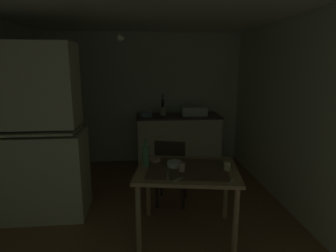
{
  "coord_description": "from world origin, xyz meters",
  "views": [
    {
      "loc": [
        -0.04,
        -3.31,
        1.82
      ],
      "look_at": [
        0.3,
        0.13,
        1.06
      ],
      "focal_mm": 29.71,
      "sensor_mm": 36.0,
      "label": 1
    }
  ],
  "objects": [
    {
      "name": "pendant_bulb",
      "position": [
        -0.26,
        0.09,
        2.13
      ],
      "size": [
        0.08,
        0.08,
        0.08
      ],
      "primitive_type": "sphere",
      "color": "#F9EFCC"
    },
    {
      "name": "hutch_cabinet",
      "position": [
        -1.26,
        -0.01,
        0.97
      ],
      "size": [
        1.05,
        0.59,
        2.07
      ],
      "color": "beige",
      "rests_on": "ground"
    },
    {
      "name": "table_knife",
      "position": [
        0.21,
        -0.73,
        0.76
      ],
      "size": [
        0.03,
        0.19,
        0.0
      ],
      "primitive_type": "cube",
      "rotation": [
        0.0,
        0.0,
        1.5
      ],
      "color": "silver",
      "rests_on": "dining_table"
    },
    {
      "name": "serving_bowl_wide",
      "position": [
        0.31,
        -0.5,
        0.78
      ],
      "size": [
        0.16,
        0.16,
        0.05
      ],
      "primitive_type": "cylinder",
      "color": "white",
      "rests_on": "dining_table"
    },
    {
      "name": "glass_bottle",
      "position": [
        0.0,
        -0.46,
        0.87
      ],
      "size": [
        0.07,
        0.07,
        0.29
      ],
      "color": "#4C7F56",
      "rests_on": "dining_table"
    },
    {
      "name": "teaspoon_by_cup",
      "position": [
        0.29,
        -0.86,
        0.76
      ],
      "size": [
        0.12,
        0.1,
        0.0
      ],
      "primitive_type": "cube",
      "rotation": [
        0.0,
        0.0,
        0.68
      ],
      "color": "beige",
      "rests_on": "dining_table"
    },
    {
      "name": "hand_pump",
      "position": [
        0.34,
        1.59,
        1.11
      ],
      "size": [
        0.05,
        0.27,
        0.39
      ],
      "color": "#232328",
      "rests_on": "counter_cabinet"
    },
    {
      "name": "ground_plane",
      "position": [
        0.0,
        0.0,
        0.0
      ],
      "size": [
        4.72,
        4.72,
        0.0
      ],
      "primitive_type": "plane",
      "color": "#926445"
    },
    {
      "name": "wall_right",
      "position": [
        1.85,
        0.0,
        1.2
      ],
      "size": [
        0.1,
        3.82,
        2.4
      ],
      "primitive_type": "cube",
      "color": "beige",
      "rests_on": "ground"
    },
    {
      "name": "sink_basin",
      "position": [
        0.89,
        1.54,
        1.02
      ],
      "size": [
        0.44,
        0.34,
        0.15
      ],
      "color": "silver",
      "rests_on": "counter_cabinet"
    },
    {
      "name": "mug_dark",
      "position": [
        0.84,
        -0.65,
        0.8
      ],
      "size": [
        0.07,
        0.07,
        0.09
      ],
      "primitive_type": "cylinder",
      "color": "beige",
      "rests_on": "dining_table"
    },
    {
      "name": "soup_bowl_small",
      "position": [
        0.11,
        -0.32,
        0.77
      ],
      "size": [
        0.13,
        0.13,
        0.04
      ],
      "primitive_type": "cylinder",
      "color": "tan",
      "rests_on": "dining_table"
    },
    {
      "name": "stoneware_crock",
      "position": [
        0.35,
        1.6,
        1.01
      ],
      "size": [
        0.12,
        0.12,
        0.14
      ],
      "primitive_type": "cylinder",
      "color": "beige",
      "rests_on": "counter_cabinet"
    },
    {
      "name": "chair_far_side",
      "position": [
        0.33,
        0.06,
        0.48
      ],
      "size": [
        0.49,
        0.49,
        0.9
      ],
      "color": "#30231F",
      "rests_on": "ground"
    },
    {
      "name": "teaspoon_near_bowl",
      "position": [
        0.78,
        -0.96,
        0.76
      ],
      "size": [
        0.1,
        0.14,
        0.0
      ],
      "primitive_type": "cube",
      "rotation": [
        0.0,
        0.0,
        4.1
      ],
      "color": "beige",
      "rests_on": "dining_table"
    },
    {
      "name": "mug_tall",
      "position": [
        0.36,
        -0.65,
        0.8
      ],
      "size": [
        0.06,
        0.06,
        0.09
      ],
      "primitive_type": "cylinder",
      "color": "tan",
      "rests_on": "dining_table"
    },
    {
      "name": "wall_back",
      "position": [
        0.0,
        1.91,
        1.2
      ],
      "size": [
        3.7,
        0.1,
        2.4
      ],
      "primitive_type": "cube",
      "color": "beige",
      "rests_on": "ground"
    },
    {
      "name": "dining_table",
      "position": [
        0.43,
        -0.58,
        0.65
      ],
      "size": [
        1.18,
        0.98,
        0.75
      ],
      "color": "#A6825C",
      "rests_on": "ground"
    },
    {
      "name": "mixing_bowl_counter",
      "position": [
        0.04,
        1.49,
        0.98
      ],
      "size": [
        0.21,
        0.21,
        0.08
      ],
      "primitive_type": "cylinder",
      "color": "#9EB2C6",
      "rests_on": "counter_cabinet"
    },
    {
      "name": "counter_cabinet",
      "position": [
        0.62,
        1.54,
        0.47
      ],
      "size": [
        1.49,
        0.64,
        0.94
      ],
      "color": "beige",
      "rests_on": "ground"
    },
    {
      "name": "ceiling_slab",
      "position": [
        0.0,
        0.0,
        2.45
      ],
      "size": [
        3.7,
        3.82,
        0.1
      ],
      "primitive_type": "cube",
      "color": "silver"
    }
  ]
}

